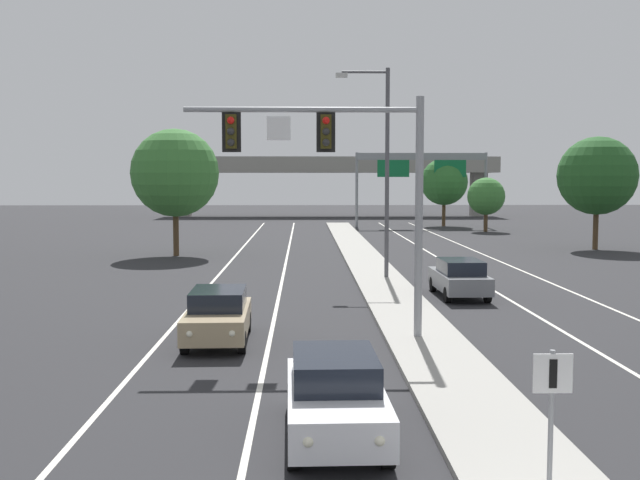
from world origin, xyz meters
TOP-DOWN VIEW (x-y plane):
  - median_island at (0.00, 18.00)m, footprint 2.40×110.00m
  - lane_stripe_oncoming_center at (-4.70, 25.00)m, footprint 0.14×100.00m
  - lane_stripe_receding_center at (4.70, 25.00)m, footprint 0.14×100.00m
  - edge_stripe_left at (-8.00, 25.00)m, footprint 0.14×100.00m
  - edge_stripe_right at (8.00, 25.00)m, footprint 0.14×100.00m
  - overhead_signal_mast at (-2.45, 14.69)m, footprint 7.12×0.44m
  - median_sign_post at (0.08, 3.29)m, footprint 0.60×0.10m
  - street_lamp_median at (0.13, 28.32)m, footprint 2.58×0.28m
  - car_oncoming_white at (-3.07, 6.22)m, footprint 1.90×4.50m
  - car_oncoming_tan at (-6.24, 14.65)m, footprint 1.91×4.50m
  - car_receding_grey at (2.81, 23.01)m, footprint 1.88×4.50m
  - highway_sign_gantry at (8.20, 67.58)m, footprint 13.28×0.42m
  - overpass_bridge at (0.00, 89.67)m, footprint 42.40×6.40m
  - tree_far_right_b at (13.20, 61.13)m, footprint 3.45×3.45m
  - tree_far_right_a at (16.55, 43.57)m, footprint 5.38×5.38m
  - tree_far_right_c at (10.80, 69.14)m, footprint 4.82×4.82m
  - tree_far_left_b at (-11.78, 40.02)m, footprint 5.56×5.56m

SIDE VIEW (x-z plane):
  - lane_stripe_oncoming_center at x=-4.70m, z-range 0.00..0.01m
  - lane_stripe_receding_center at x=4.70m, z-range 0.00..0.01m
  - edge_stripe_left at x=-8.00m, z-range 0.00..0.01m
  - edge_stripe_right at x=8.00m, z-range 0.00..0.01m
  - median_island at x=0.00m, z-range 0.00..0.15m
  - car_oncoming_white at x=-3.07m, z-range 0.03..1.61m
  - car_oncoming_tan at x=-6.24m, z-range 0.03..1.61m
  - car_receding_grey at x=2.81m, z-range 0.03..1.61m
  - median_sign_post at x=0.08m, z-range 0.49..2.69m
  - tree_far_right_b at x=13.20m, z-range 0.76..5.75m
  - tree_far_right_c at x=10.80m, z-range 1.07..8.04m
  - tree_far_right_a at x=16.55m, z-range 1.19..8.99m
  - tree_far_left_b at x=-11.78m, z-range 1.23..9.28m
  - overhead_signal_mast at x=-2.45m, z-range 1.72..8.92m
  - overpass_bridge at x=0.00m, z-range 1.96..9.61m
  - street_lamp_median at x=0.13m, z-range 0.79..10.79m
  - highway_sign_gantry at x=8.20m, z-range 2.41..9.91m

